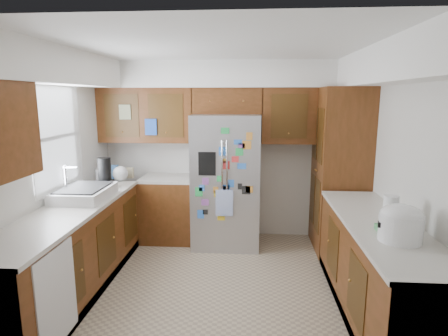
{
  "coord_description": "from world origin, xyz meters",
  "views": [
    {
      "loc": [
        0.33,
        -3.78,
        2.03
      ],
      "look_at": [
        0.03,
        0.35,
        1.24
      ],
      "focal_mm": 30.0,
      "sensor_mm": 36.0,
      "label": 1
    }
  ],
  "objects_px": {
    "paper_towel": "(390,212)",
    "pantry": "(340,170)",
    "fridge": "(226,181)",
    "rice_cooker": "(401,222)"
  },
  "relations": [
    {
      "from": "paper_towel",
      "to": "pantry",
      "type": "bearing_deg",
      "value": 90.92
    },
    {
      "from": "fridge",
      "to": "paper_towel",
      "type": "xyz_separation_m",
      "value": [
        1.53,
        -1.81,
        0.16
      ]
    },
    {
      "from": "pantry",
      "to": "fridge",
      "type": "relative_size",
      "value": 1.19
    },
    {
      "from": "fridge",
      "to": "paper_towel",
      "type": "bearing_deg",
      "value": -49.88
    },
    {
      "from": "pantry",
      "to": "paper_towel",
      "type": "relative_size",
      "value": 7.59
    },
    {
      "from": "pantry",
      "to": "fridge",
      "type": "bearing_deg",
      "value": 177.95
    },
    {
      "from": "rice_cooker",
      "to": "paper_towel",
      "type": "bearing_deg",
      "value": 84.58
    },
    {
      "from": "pantry",
      "to": "rice_cooker",
      "type": "relative_size",
      "value": 6.38
    },
    {
      "from": "rice_cooker",
      "to": "fridge",
      "type": "bearing_deg",
      "value": 125.31
    },
    {
      "from": "fridge",
      "to": "paper_towel",
      "type": "distance_m",
      "value": 2.38
    }
  ]
}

